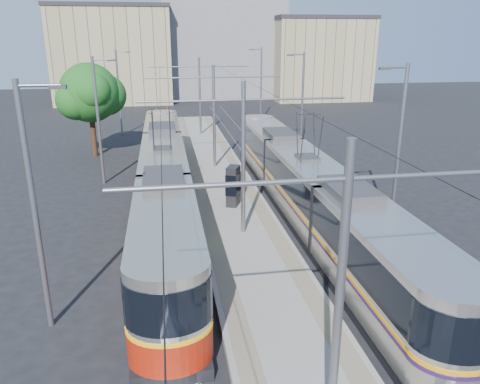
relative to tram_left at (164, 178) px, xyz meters
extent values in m
plane|color=black|center=(3.60, -12.84, -1.71)|extent=(160.00, 160.00, 0.00)
cube|color=gray|center=(3.60, 4.16, -1.56)|extent=(4.00, 50.00, 0.30)
cube|color=gray|center=(2.15, 4.16, -1.40)|extent=(0.70, 50.00, 0.01)
cube|color=gray|center=(5.05, 4.16, -1.40)|extent=(0.70, 50.00, 0.01)
cube|color=gray|center=(-0.72, 4.16, -1.69)|extent=(0.07, 70.00, 0.03)
cube|color=gray|center=(0.72, 4.16, -1.69)|extent=(0.07, 70.00, 0.03)
cube|color=gray|center=(6.48, 4.16, -1.69)|extent=(0.07, 70.00, 0.03)
cube|color=gray|center=(7.92, 4.16, -1.69)|extent=(0.07, 70.00, 0.03)
cube|color=black|center=(0.00, 0.00, -1.51)|extent=(2.30, 28.78, 0.40)
cube|color=#B0ADA1|center=(0.00, 0.00, 0.14)|extent=(2.40, 27.18, 2.90)
cube|color=black|center=(0.00, 0.00, 0.64)|extent=(2.43, 27.18, 1.30)
cube|color=#FFAB0D|center=(0.00, 0.00, -0.26)|extent=(2.43, 27.18, 0.12)
cube|color=#9D1A09|center=(0.00, 0.00, -0.76)|extent=(2.42, 27.18, 1.10)
cube|color=#2D2D30|center=(0.00, 0.00, 1.74)|extent=(1.68, 3.00, 0.30)
cube|color=black|center=(7.20, -3.01, -1.51)|extent=(2.30, 27.27, 0.40)
cube|color=#B6B2A6|center=(7.20, -3.01, 0.14)|extent=(2.40, 25.67, 2.90)
cube|color=black|center=(7.20, -3.01, 0.64)|extent=(2.43, 25.67, 1.30)
cube|color=orange|center=(7.20, -3.01, -0.26)|extent=(2.43, 25.67, 0.12)
cube|color=#2B1242|center=(7.20, -3.01, -0.41)|extent=(2.43, 25.67, 0.10)
cube|color=#2D2D30|center=(7.20, -3.01, 1.74)|extent=(1.68, 3.00, 0.30)
cylinder|color=slate|center=(3.60, -16.84, 2.09)|extent=(0.20, 0.20, 7.00)
cylinder|color=slate|center=(3.60, -16.84, 4.79)|extent=(9.20, 0.10, 0.10)
cylinder|color=slate|center=(3.60, -4.84, 2.09)|extent=(0.20, 0.20, 7.00)
cylinder|color=slate|center=(3.60, -4.84, 4.79)|extent=(9.20, 0.10, 0.10)
cylinder|color=slate|center=(3.60, 7.16, 2.09)|extent=(0.20, 0.20, 7.00)
cylinder|color=slate|center=(3.60, 7.16, 4.79)|extent=(9.20, 0.10, 0.10)
cylinder|color=slate|center=(3.60, 19.16, 2.09)|extent=(0.20, 0.20, 7.00)
cylinder|color=slate|center=(3.60, 19.16, 4.79)|extent=(9.20, 0.10, 0.10)
cylinder|color=black|center=(0.00, 4.16, 3.84)|extent=(0.02, 70.00, 0.02)
cylinder|color=black|center=(7.20, 4.16, 3.84)|extent=(0.02, 70.00, 0.02)
cylinder|color=slate|center=(-3.90, -10.84, 2.29)|extent=(0.18, 0.18, 8.00)
cube|color=#2D2D30|center=(-2.80, -10.84, 6.04)|extent=(0.50, 0.22, 0.12)
cylinder|color=slate|center=(-3.90, 5.16, 2.29)|extent=(0.18, 0.18, 8.00)
cube|color=#2D2D30|center=(-2.80, 5.16, 6.04)|extent=(0.50, 0.22, 0.12)
cylinder|color=slate|center=(-3.90, 21.16, 2.29)|extent=(0.18, 0.18, 8.00)
cube|color=#2D2D30|center=(-2.80, 21.16, 6.04)|extent=(0.50, 0.22, 0.12)
cylinder|color=slate|center=(11.10, -4.84, 2.29)|extent=(0.18, 0.18, 8.00)
cube|color=#2D2D30|center=(10.00, -4.84, 6.04)|extent=(0.50, 0.22, 0.12)
cylinder|color=slate|center=(11.10, 11.16, 2.29)|extent=(0.18, 0.18, 8.00)
cube|color=#2D2D30|center=(10.00, 11.16, 6.04)|extent=(0.50, 0.22, 0.12)
cylinder|color=slate|center=(11.10, 27.16, 2.29)|extent=(0.18, 0.18, 8.00)
cube|color=#2D2D30|center=(10.00, 27.16, 6.04)|extent=(0.50, 0.22, 0.12)
cube|color=black|center=(3.68, -1.10, -0.31)|extent=(0.91, 1.11, 2.20)
cube|color=black|center=(3.68, -1.10, -0.17)|extent=(0.96, 1.16, 1.15)
cylinder|color=#382314|center=(-5.40, 12.90, -0.20)|extent=(0.42, 0.42, 3.02)
sphere|color=#154A17|center=(-5.40, 12.90, 3.29)|extent=(4.53, 4.53, 4.53)
sphere|color=#154A17|center=(-4.26, 13.65, 3.01)|extent=(3.21, 3.21, 3.21)
cube|color=tan|center=(-6.40, 47.16, 4.71)|extent=(16.00, 12.00, 12.83)
cube|color=#262328|center=(-6.40, 47.16, 11.37)|extent=(16.32, 12.24, 0.50)
cube|color=gray|center=(9.60, 51.16, 6.73)|extent=(18.00, 14.00, 16.87)
cube|color=tan|center=(23.60, 45.16, 4.02)|extent=(14.00, 10.00, 11.46)
cube|color=#262328|center=(23.60, 45.16, 10.00)|extent=(14.28, 10.20, 0.50)
camera|label=1|loc=(0.12, -25.02, 7.40)|focal=35.00mm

